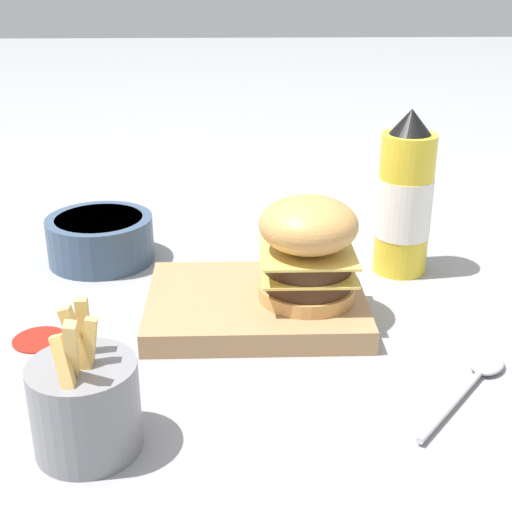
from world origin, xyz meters
TOP-DOWN VIEW (x-y plane):
  - ground_plane at (0.00, 0.00)m, footprint 6.00×6.00m
  - serving_board at (-0.01, 0.06)m, footprint 0.26×0.20m
  - burger at (-0.07, 0.07)m, footprint 0.11×0.11m
  - ketchup_bottle at (-0.21, -0.07)m, footprint 0.07×0.07m
  - fries_basket at (0.14, 0.31)m, footprint 0.10×0.10m
  - side_bowl at (0.20, -0.11)m, footprint 0.15×0.15m
  - spoon at (-0.24, 0.21)m, footprint 0.13×0.16m
  - ketchup_puddle at (0.24, 0.11)m, footprint 0.06×0.06m

SIDE VIEW (x-z plane):
  - ground_plane at x=0.00m, z-range 0.00..0.00m
  - ketchup_puddle at x=0.24m, z-range 0.00..0.00m
  - spoon at x=-0.24m, z-range 0.00..0.01m
  - serving_board at x=-0.01m, z-range 0.00..0.03m
  - side_bowl at x=0.20m, z-range 0.00..0.07m
  - fries_basket at x=0.14m, z-range -0.03..0.12m
  - burger at x=-0.07m, z-range 0.03..0.15m
  - ketchup_bottle at x=-0.21m, z-range -0.01..0.21m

